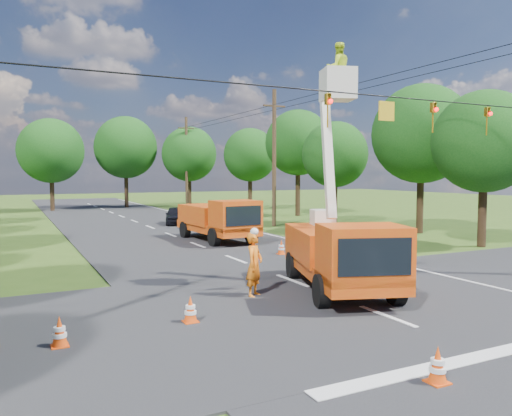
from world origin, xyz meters
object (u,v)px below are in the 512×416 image
bucket_truck (341,240)px  traffic_cone_7 (249,234)px  traffic_cone_0 (438,366)px  traffic_cone_4 (190,310)px  tree_right_a (485,142)px  tree_right_e (250,155)px  ground_worker (254,265)px  tree_far_c (189,154)px  second_truck (219,219)px  distant_car (176,215)px  pole_right_far (187,162)px  pole_right_mid (274,157)px  traffic_cone_8 (396,274)px  tree_far_b (126,148)px  tree_right_b (422,134)px  traffic_cone_5 (60,332)px  tree_far_a (51,151)px  tree_right_c (335,155)px  tree_right_d (298,143)px  traffic_cone_2 (321,258)px  traffic_cone_3 (281,247)px

bucket_truck → traffic_cone_7: (2.85, 12.90, -1.37)m
traffic_cone_0 → traffic_cone_4: (-2.85, 5.64, 0.00)m
traffic_cone_7 → tree_right_a: bearing=-38.4°
traffic_cone_4 → tree_right_e: (18.73, 35.10, 5.45)m
ground_worker → tree_far_c: bearing=32.8°
tree_right_e → tree_right_a: bearing=-90.6°
second_truck → distant_car: second_truck is taller
bucket_truck → traffic_cone_7: size_ratio=11.57×
traffic_cone_4 → pole_right_far: 42.55m
distant_car → traffic_cone_4: (-7.35, -24.61, -0.32)m
pole_right_mid → traffic_cone_8: bearing=-105.8°
tree_right_a → tree_far_c: bearing=96.3°
traffic_cone_8 → tree_right_e: 35.93m
tree_far_b → tree_right_b: bearing=-70.0°
traffic_cone_8 → tree_far_b: tree_far_b is taller
traffic_cone_5 → pole_right_mid: 26.86m
traffic_cone_7 → tree_right_a: tree_right_a is taller
traffic_cone_4 → tree_far_a: 43.49m
tree_right_c → tree_right_d: bearing=78.7°
distant_car → traffic_cone_0: size_ratio=5.62×
traffic_cone_8 → tree_far_b: bearing=90.2°
traffic_cone_0 → traffic_cone_8: (5.23, 6.86, 0.00)m
tree_right_d → tree_right_a: bearing=-93.5°
tree_right_d → tree_far_c: bearing=109.5°
ground_worker → traffic_cone_8: ground_worker is taller
second_truck → tree_right_c: tree_right_c is taller
tree_right_c → tree_right_d: (1.60, 8.00, 1.37)m
distant_car → pole_right_mid: bearing=-19.9°
tree_right_a → tree_right_b: size_ratio=0.86×
traffic_cone_2 → tree_right_b: size_ratio=0.07×
tree_far_b → tree_right_e: bearing=-42.8°
traffic_cone_3 → traffic_cone_4: (-7.49, -8.46, 0.00)m
tree_right_c → tree_far_c: tree_far_c is taller
tree_right_c → tree_right_e: size_ratio=0.91×
tree_far_b → tree_far_c: size_ratio=1.12×
pole_right_far → traffic_cone_5: bearing=-112.3°
traffic_cone_2 → tree_right_e: tree_right_e is taller
traffic_cone_5 → tree_far_b: bearing=76.2°
tree_right_a → tree_far_c: 36.22m
traffic_cone_4 → traffic_cone_5: same height
traffic_cone_5 → tree_far_a: tree_far_a is taller
traffic_cone_0 → distant_car: bearing=81.5°
tree_far_c → tree_right_d: bearing=-70.5°
traffic_cone_5 → tree_right_b: 27.02m
bucket_truck → second_truck: (1.08, 13.18, -0.46)m
second_truck → traffic_cone_0: (-3.80, -19.94, -0.91)m
ground_worker → traffic_cone_5: ground_worker is taller
traffic_cone_4 → tree_far_c: size_ratio=0.08×
traffic_cone_4 → tree_right_b: tree_right_b is taller
tree_far_b → pole_right_far: bearing=-42.3°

